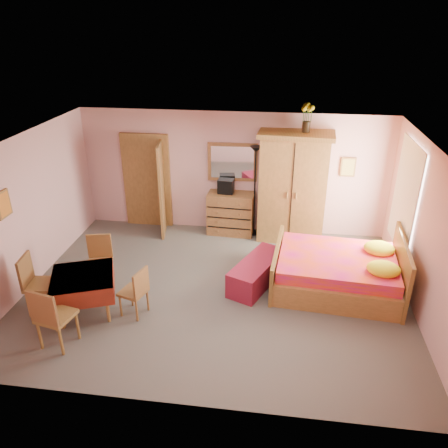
# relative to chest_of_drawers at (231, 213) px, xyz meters

# --- Properties ---
(floor) EXTENTS (6.50, 6.50, 0.00)m
(floor) POSITION_rel_chest_of_drawers_xyz_m (0.02, -2.27, -0.46)
(floor) COLOR #605D54
(floor) RESTS_ON ground
(ceiling) EXTENTS (6.50, 6.50, 0.00)m
(ceiling) POSITION_rel_chest_of_drawers_xyz_m (0.02, -2.27, 2.14)
(ceiling) COLOR brown
(ceiling) RESTS_ON wall_back
(wall_back) EXTENTS (6.50, 0.10, 2.60)m
(wall_back) POSITION_rel_chest_of_drawers_xyz_m (0.02, 0.23, 0.84)
(wall_back) COLOR #D89C9D
(wall_back) RESTS_ON floor
(wall_front) EXTENTS (6.50, 0.10, 2.60)m
(wall_front) POSITION_rel_chest_of_drawers_xyz_m (0.02, -4.77, 0.84)
(wall_front) COLOR #D89C9D
(wall_front) RESTS_ON floor
(wall_left) EXTENTS (0.10, 5.00, 2.60)m
(wall_left) POSITION_rel_chest_of_drawers_xyz_m (-3.23, -2.27, 0.84)
(wall_left) COLOR #D89C9D
(wall_left) RESTS_ON floor
(wall_right) EXTENTS (0.10, 5.00, 2.60)m
(wall_right) POSITION_rel_chest_of_drawers_xyz_m (3.27, -2.27, 0.84)
(wall_right) COLOR #D89C9D
(wall_right) RESTS_ON floor
(doorway) EXTENTS (1.06, 0.12, 2.15)m
(doorway) POSITION_rel_chest_of_drawers_xyz_m (-1.88, 0.20, 0.56)
(doorway) COLOR #9E6B35
(doorway) RESTS_ON floor
(window) EXTENTS (0.08, 1.40, 1.95)m
(window) POSITION_rel_chest_of_drawers_xyz_m (3.23, -1.07, 0.99)
(window) COLOR white
(window) RESTS_ON wall_right
(picture_left) EXTENTS (0.04, 0.32, 0.42)m
(picture_left) POSITION_rel_chest_of_drawers_xyz_m (-3.20, -2.87, 1.24)
(picture_left) COLOR orange
(picture_left) RESTS_ON wall_left
(picture_back) EXTENTS (0.30, 0.04, 0.40)m
(picture_back) POSITION_rel_chest_of_drawers_xyz_m (2.37, 0.20, 1.09)
(picture_back) COLOR #D8BF59
(picture_back) RESTS_ON wall_back
(chest_of_drawers) EXTENTS (1.00, 0.54, 0.92)m
(chest_of_drawers) POSITION_rel_chest_of_drawers_xyz_m (0.00, 0.00, 0.00)
(chest_of_drawers) COLOR brown
(chest_of_drawers) RESTS_ON floor
(wall_mirror) EXTENTS (1.04, 0.10, 0.82)m
(wall_mirror) POSITION_rel_chest_of_drawers_xyz_m (0.00, 0.21, 1.09)
(wall_mirror) COLOR white
(wall_mirror) RESTS_ON wall_back
(stereo) EXTENTS (0.34, 0.26, 0.30)m
(stereo) POSITION_rel_chest_of_drawers_xyz_m (-0.11, 0.02, 0.61)
(stereo) COLOR black
(stereo) RESTS_ON chest_of_drawers
(floor_lamp) EXTENTS (0.29, 0.29, 1.96)m
(floor_lamp) POSITION_rel_chest_of_drawers_xyz_m (0.50, 0.03, 0.52)
(floor_lamp) COLOR black
(floor_lamp) RESTS_ON floor
(wardrobe) EXTENTS (1.52, 0.86, 2.30)m
(wardrobe) POSITION_rel_chest_of_drawers_xyz_m (1.28, -0.09, 0.69)
(wardrobe) COLOR #AF7A3B
(wardrobe) RESTS_ON floor
(sunflower_vase) EXTENTS (0.22, 0.22, 0.56)m
(sunflower_vase) POSITION_rel_chest_of_drawers_xyz_m (1.45, -0.06, 2.12)
(sunflower_vase) COLOR gold
(sunflower_vase) RESTS_ON wardrobe
(bed) EXTENTS (2.30, 1.88, 1.00)m
(bed) POSITION_rel_chest_of_drawers_xyz_m (2.07, -1.88, 0.04)
(bed) COLOR #DD1574
(bed) RESTS_ON floor
(bench) EXTENTS (1.01, 1.46, 0.46)m
(bench) POSITION_rel_chest_of_drawers_xyz_m (0.71, -1.94, -0.23)
(bench) COLOR maroon
(bench) RESTS_ON floor
(dining_table) EXTENTS (1.21, 1.21, 0.68)m
(dining_table) POSITION_rel_chest_of_drawers_xyz_m (-1.95, -3.14, -0.12)
(dining_table) COLOR maroon
(dining_table) RESTS_ON floor
(chair_south) EXTENTS (0.54, 0.54, 1.00)m
(chair_south) POSITION_rel_chest_of_drawers_xyz_m (-2.02, -3.91, 0.04)
(chair_south) COLOR olive
(chair_south) RESTS_ON floor
(chair_north) EXTENTS (0.50, 0.50, 0.92)m
(chair_north) POSITION_rel_chest_of_drawers_xyz_m (-2.01, -2.39, -0.00)
(chair_north) COLOR #945E32
(chair_north) RESTS_ON floor
(chair_west) EXTENTS (0.50, 0.50, 0.99)m
(chair_west) POSITION_rel_chest_of_drawers_xyz_m (-2.64, -3.18, 0.03)
(chair_west) COLOR olive
(chair_west) RESTS_ON floor
(chair_east) EXTENTS (0.47, 0.47, 0.83)m
(chair_east) POSITION_rel_chest_of_drawers_xyz_m (-1.18, -3.07, -0.05)
(chair_east) COLOR olive
(chair_east) RESTS_ON floor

